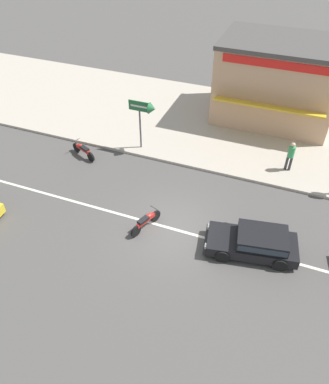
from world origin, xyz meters
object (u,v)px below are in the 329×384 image
(motorcycle_0, at_px, (146,221))
(motorcycle_1, at_px, (83,150))
(shopfront_corner_warung, at_px, (277,81))
(pedestrian_near_clock, at_px, (291,154))
(arrow_signboard, at_px, (148,111))
(hatchback_black_2, at_px, (255,242))

(motorcycle_0, height_order, motorcycle_1, same)
(motorcycle_1, bearing_deg, shopfront_corner_warung, 41.85)
(pedestrian_near_clock, bearing_deg, motorcycle_1, -166.28)
(motorcycle_1, height_order, pedestrian_near_clock, pedestrian_near_clock)
(pedestrian_near_clock, distance_m, shopfront_corner_warung, 6.00)
(motorcycle_0, xyz_separation_m, motorcycle_1, (-5.57, 3.92, 0.00))
(shopfront_corner_warung, bearing_deg, arrow_signboard, -132.54)
(motorcycle_1, height_order, arrow_signboard, arrow_signboard)
(motorcycle_1, xyz_separation_m, pedestrian_near_clock, (10.97, 2.68, 0.71))
(shopfront_corner_warung, bearing_deg, pedestrian_near_clock, -71.88)
(hatchback_black_2, distance_m, arrow_signboard, 9.12)
(motorcycle_0, xyz_separation_m, arrow_signboard, (-2.28, 5.73, 2.19))
(pedestrian_near_clock, bearing_deg, arrow_signboard, -173.55)
(motorcycle_1, bearing_deg, motorcycle_0, -35.17)
(shopfront_corner_warung, bearing_deg, motorcycle_0, -106.50)
(motorcycle_0, height_order, arrow_signboard, arrow_signboard)
(motorcycle_1, bearing_deg, pedestrian_near_clock, 13.72)
(motorcycle_1, relative_size, shopfront_corner_warung, 0.25)
(pedestrian_near_clock, height_order, shopfront_corner_warung, shopfront_corner_warung)
(hatchback_black_2, relative_size, shopfront_corner_warung, 0.57)
(hatchback_black_2, relative_size, motorcycle_0, 2.31)
(pedestrian_near_clock, bearing_deg, hatchback_black_2, -95.40)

